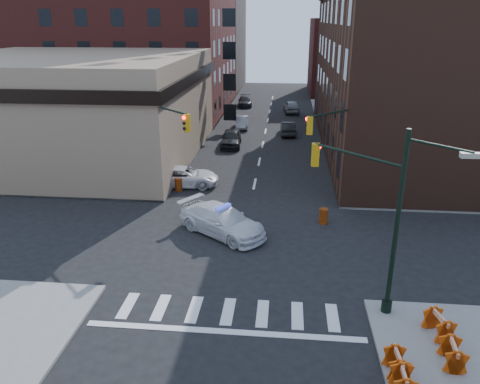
% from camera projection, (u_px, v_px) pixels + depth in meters
% --- Properties ---
extents(ground, '(140.00, 140.00, 0.00)m').
position_uv_depth(ground, '(243.00, 242.00, 26.71)').
color(ground, black).
rests_on(ground, ground).
extents(sidewalk_nw, '(34.00, 54.50, 0.15)m').
position_uv_depth(sidewalk_nw, '(86.00, 118.00, 59.34)').
color(sidewalk_nw, gray).
rests_on(sidewalk_nw, ground).
extents(sidewalk_ne, '(34.00, 54.50, 0.15)m').
position_uv_depth(sidewalk_ne, '(462.00, 126.00, 55.11)').
color(sidewalk_ne, gray).
rests_on(sidewalk_ne, ground).
extents(bank_building, '(22.00, 22.00, 9.00)m').
position_uv_depth(bank_building, '(72.00, 107.00, 42.09)').
color(bank_building, '#8A715A').
rests_on(bank_building, ground).
extents(apartment_block, '(25.00, 25.00, 24.00)m').
position_uv_depth(apartment_block, '(131.00, 18.00, 61.52)').
color(apartment_block, '#5D211D').
rests_on(apartment_block, ground).
extents(commercial_row_ne, '(14.00, 34.00, 14.00)m').
position_uv_depth(commercial_row_ne, '(402.00, 75.00, 44.05)').
color(commercial_row_ne, '#46281C').
rests_on(commercial_row_ne, ground).
extents(filler_nw, '(20.00, 18.00, 16.00)m').
position_uv_depth(filler_nw, '(186.00, 42.00, 83.20)').
color(filler_nw, brown).
rests_on(filler_nw, ground).
extents(filler_ne, '(16.00, 16.00, 12.00)m').
position_uv_depth(filler_ne, '(359.00, 57.00, 77.42)').
color(filler_ne, '#5D211D').
rests_on(filler_ne, ground).
extents(signal_pole_se, '(5.40, 5.27, 8.00)m').
position_uv_depth(signal_pole_se, '(375.00, 208.00, 19.40)').
color(signal_pole_se, black).
rests_on(signal_pole_se, sidewalk_se).
extents(signal_pole_nw, '(3.58, 3.67, 8.00)m').
position_uv_depth(signal_pole_nw, '(162.00, 142.00, 30.71)').
color(signal_pole_nw, black).
rests_on(signal_pole_nw, sidewalk_nw).
extents(signal_pole_ne, '(3.67, 3.58, 8.00)m').
position_uv_depth(signal_pole_ne, '(342.00, 147.00, 29.65)').
color(signal_pole_ne, black).
rests_on(signal_pole_ne, sidewalk_ne).
extents(tree_ne_near, '(3.00, 3.00, 4.85)m').
position_uv_depth(tree_ne_near, '(337.00, 104.00, 49.05)').
color(tree_ne_near, black).
rests_on(tree_ne_near, sidewalk_ne).
extents(tree_ne_far, '(3.00, 3.00, 4.85)m').
position_uv_depth(tree_ne_far, '(330.00, 93.00, 56.51)').
color(tree_ne_far, black).
rests_on(tree_ne_far, sidewalk_ne).
extents(police_car, '(6.03, 5.28, 1.67)m').
position_uv_depth(police_car, '(222.00, 221.00, 27.46)').
color(police_car, white).
rests_on(police_car, ground).
extents(pickup, '(5.48, 2.91, 1.47)m').
position_uv_depth(pickup, '(184.00, 177.00, 35.42)').
color(pickup, white).
rests_on(pickup, ground).
extents(parked_car_wnear, '(2.18, 4.89, 1.63)m').
position_uv_depth(parked_car_wnear, '(231.00, 138.00, 46.38)').
color(parked_car_wnear, black).
rests_on(parked_car_wnear, ground).
extents(parked_car_wfar, '(1.70, 4.15, 1.34)m').
position_uv_depth(parked_car_wfar, '(242.00, 122.00, 54.12)').
color(parked_car_wfar, '#989AA0').
rests_on(parked_car_wfar, ground).
extents(parked_car_wdeep, '(2.37, 4.94, 1.39)m').
position_uv_depth(parked_car_wdeep, '(245.00, 101.00, 67.67)').
color(parked_car_wdeep, black).
rests_on(parked_car_wdeep, ground).
extents(parked_car_enear, '(1.76, 4.46, 1.44)m').
position_uv_depth(parked_car_enear, '(288.00, 128.00, 50.99)').
color(parked_car_enear, black).
rests_on(parked_car_enear, ground).
extents(parked_car_efar, '(2.30, 4.93, 1.63)m').
position_uv_depth(parked_car_efar, '(292.00, 107.00, 62.88)').
color(parked_car_efar, gray).
rests_on(parked_car_efar, ground).
extents(pedestrian_a, '(0.76, 0.66, 1.76)m').
position_uv_depth(pedestrian_a, '(111.00, 179.00, 34.03)').
color(pedestrian_a, black).
rests_on(pedestrian_a, sidewalk_nw).
extents(pedestrian_b, '(1.16, 1.11, 1.89)m').
position_uv_depth(pedestrian_b, '(108.00, 169.00, 36.11)').
color(pedestrian_b, black).
rests_on(pedestrian_b, sidewalk_nw).
extents(pedestrian_c, '(0.95, 0.47, 1.57)m').
position_uv_depth(pedestrian_c, '(93.00, 184.00, 33.27)').
color(pedestrian_c, '#1D222C').
rests_on(pedestrian_c, sidewalk_nw).
extents(barrel_road, '(0.69, 0.69, 0.98)m').
position_uv_depth(barrel_road, '(323.00, 216.00, 28.96)').
color(barrel_road, '#CD5009').
rests_on(barrel_road, ground).
extents(barrel_bank, '(0.67, 0.67, 0.99)m').
position_uv_depth(barrel_bank, '(178.00, 184.00, 34.47)').
color(barrel_bank, '#DB520A').
rests_on(barrel_bank, ground).
extents(barricade_se_a, '(0.95, 1.41, 0.97)m').
position_uv_depth(barricade_se_a, '(439.00, 325.00, 18.43)').
color(barricade_se_a, '#C84109').
rests_on(barricade_se_a, sidewalk_se).
extents(barricade_se_b, '(0.71, 1.29, 0.94)m').
position_uv_depth(barricade_se_b, '(453.00, 354.00, 16.86)').
color(barricade_se_b, red).
rests_on(barricade_se_b, sidewalk_se).
extents(barricade_se_c, '(0.60, 1.20, 0.89)m').
position_uv_depth(barricade_se_c, '(402.00, 381.00, 15.66)').
color(barricade_se_c, red).
rests_on(barricade_se_c, sidewalk_se).
extents(barricade_se_d, '(0.68, 1.26, 0.92)m').
position_uv_depth(barricade_se_d, '(397.00, 365.00, 16.35)').
color(barricade_se_d, orange).
rests_on(barricade_se_d, sidewalk_se).
extents(barricade_nw_a, '(1.32, 0.71, 0.97)m').
position_uv_depth(barricade_nw_a, '(122.00, 184.00, 34.03)').
color(barricade_nw_a, '#DE5A0A').
rests_on(barricade_nw_a, sidewalk_nw).
extents(barricade_nw_b, '(1.40, 0.84, 0.99)m').
position_uv_depth(barricade_nw_b, '(100.00, 185.00, 33.90)').
color(barricade_nw_b, '#D43D0A').
rests_on(barricade_nw_b, sidewalk_nw).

